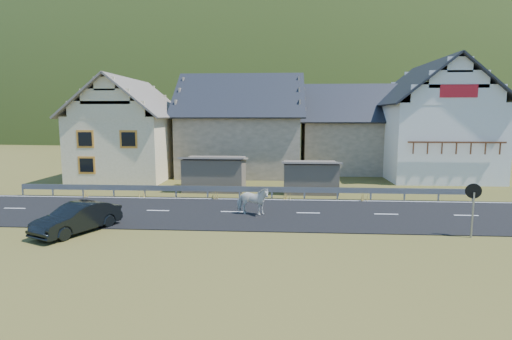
{
  "coord_description": "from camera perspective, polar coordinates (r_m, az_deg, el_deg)",
  "views": [
    {
      "loc": [
        2.61,
        -20.45,
        5.08
      ],
      "look_at": [
        1.17,
        1.5,
        2.08
      ],
      "focal_mm": 28.0,
      "sensor_mm": 36.0,
      "label": 1
    }
  ],
  "objects": [
    {
      "name": "conifer_patch",
      "position": [
        142.61,
        -20.26,
        7.67
      ],
      "size": [
        76.0,
        50.0,
        28.0
      ],
      "primitive_type": "ellipsoid",
      "color": "black",
      "rests_on": "ground"
    },
    {
      "name": "house_stone_a",
      "position": [
        35.64,
        -2.07,
        7.05
      ],
      "size": [
        10.8,
        9.8,
        8.9
      ],
      "color": "tan",
      "rests_on": "ground"
    },
    {
      "name": "car",
      "position": [
        19.24,
        -24.15,
        -6.26
      ],
      "size": [
        2.85,
        4.1,
        1.28
      ],
      "primitive_type": "imported",
      "rotation": [
        0.0,
        0.0,
        -0.43
      ],
      "color": "black",
      "rests_on": "ground"
    },
    {
      "name": "shed_right",
      "position": [
        26.83,
        7.76,
        -1.04
      ],
      "size": [
        3.8,
        2.9,
        2.2
      ],
      "primitive_type": "cube",
      "color": "#665C4E",
      "rests_on": "ground"
    },
    {
      "name": "house_stone_b",
      "position": [
        38.01,
        13.52,
        6.29
      ],
      "size": [
        9.8,
        8.8,
        8.1
      ],
      "color": "tan",
      "rests_on": "ground"
    },
    {
      "name": "shed_left",
      "position": [
        27.63,
        -5.88,
        -0.55
      ],
      "size": [
        4.3,
        3.3,
        2.4
      ],
      "primitive_type": "cube",
      "color": "#665C4E",
      "rests_on": "ground"
    },
    {
      "name": "traffic_mirror",
      "position": [
        18.91,
        28.6,
        -3.54
      ],
      "size": [
        0.63,
        0.22,
        2.29
      ],
      "rotation": [
        0.0,
        0.0,
        -0.18
      ],
      "color": "#93969B",
      "rests_on": "ground"
    },
    {
      "name": "ground",
      "position": [
        21.24,
        -3.42,
        -6.08
      ],
      "size": [
        160.0,
        160.0,
        0.0
      ],
      "primitive_type": "plane",
      "color": "#414318",
      "rests_on": "ground"
    },
    {
      "name": "road",
      "position": [
        21.23,
        -3.42,
        -6.03
      ],
      "size": [
        60.0,
        7.0,
        0.04
      ],
      "primitive_type": "cube",
      "color": "black",
      "rests_on": "ground"
    },
    {
      "name": "mountain",
      "position": [
        202.03,
        4.41,
        0.62
      ],
      "size": [
        440.0,
        280.0,
        260.0
      ],
      "primitive_type": "ellipsoid",
      "color": "#223210",
      "rests_on": "ground"
    },
    {
      "name": "house_white",
      "position": [
        36.61,
        23.73,
        7.09
      ],
      "size": [
        8.8,
        10.8,
        9.7
      ],
      "color": "silver",
      "rests_on": "ground"
    },
    {
      "name": "lane_markings",
      "position": [
        21.23,
        -3.43,
        -5.96
      ],
      "size": [
        60.0,
        6.6,
        0.01
      ],
      "primitive_type": "cube",
      "color": "silver",
      "rests_on": "road"
    },
    {
      "name": "house_cream",
      "position": [
        34.82,
        -17.58,
        6.22
      ],
      "size": [
        7.8,
        9.8,
        8.3
      ],
      "color": "#FEE9BC",
      "rests_on": "ground"
    },
    {
      "name": "guardrail",
      "position": [
        24.69,
        -2.37,
        -2.77
      ],
      "size": [
        28.1,
        0.09,
        0.75
      ],
      "color": "#93969B",
      "rests_on": "ground"
    },
    {
      "name": "horse",
      "position": [
        20.4,
        -0.49,
        -4.43
      ],
      "size": [
        1.02,
        1.81,
        1.45
      ],
      "primitive_type": "imported",
      "rotation": [
        0.0,
        0.0,
        1.43
      ],
      "color": "silver",
      "rests_on": "road"
    }
  ]
}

